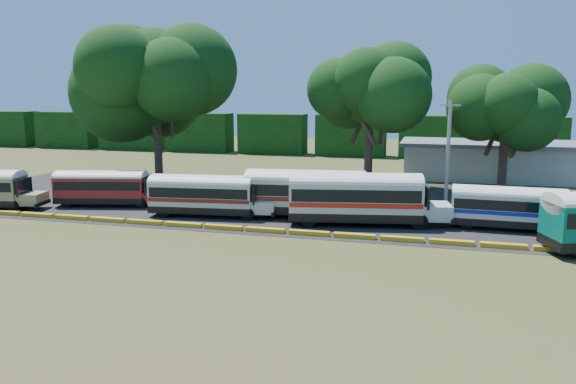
% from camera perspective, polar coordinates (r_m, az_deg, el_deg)
% --- Properties ---
extents(ground, '(160.00, 160.00, 0.00)m').
position_cam_1_polar(ground, '(37.30, -4.96, -4.31)').
color(ground, '#384D19').
rests_on(ground, ground).
extents(asphalt_strip, '(64.00, 24.00, 0.02)m').
position_cam_1_polar(asphalt_strip, '(48.21, 1.03, -0.95)').
color(asphalt_strip, black).
rests_on(asphalt_strip, ground).
extents(curb, '(53.70, 0.45, 0.30)m').
position_cam_1_polar(curb, '(38.17, -4.45, -3.74)').
color(curb, gold).
rests_on(curb, ground).
extents(terminal_building, '(19.00, 9.00, 4.00)m').
position_cam_1_polar(terminal_building, '(64.56, 19.92, 3.08)').
color(terminal_building, beige).
rests_on(terminal_building, ground).
extents(treeline_backdrop, '(130.00, 4.00, 6.00)m').
position_cam_1_polar(treeline_backdrop, '(83.09, 6.43, 5.74)').
color(treeline_backdrop, black).
rests_on(treeline_backdrop, ground).
extents(bus_red, '(9.22, 4.15, 2.95)m').
position_cam_1_polar(bus_red, '(48.49, -18.19, 0.62)').
color(bus_red, black).
rests_on(bus_red, ground).
extents(bus_cream_west, '(9.78, 3.41, 3.15)m').
position_cam_1_polar(bus_cream_west, '(42.67, -8.42, -0.10)').
color(bus_cream_west, black).
rests_on(bus_cream_west, ground).
extents(bus_cream_east, '(11.12, 3.93, 3.58)m').
position_cam_1_polar(bus_cream_east, '(41.80, 2.13, 0.13)').
color(bus_cream_east, black).
rests_on(bus_cream_east, ground).
extents(bus_white_red, '(11.57, 4.75, 3.70)m').
position_cam_1_polar(bus_white_red, '(39.75, 7.20, -0.37)').
color(bus_white_red, black).
rests_on(bus_white_red, ground).
extents(bus_white_blue, '(9.09, 2.60, 2.96)m').
position_cam_1_polar(bus_white_blue, '(40.98, 21.70, -1.29)').
color(bus_white_blue, black).
rests_on(bus_white_blue, ground).
extents(tree_west, '(12.68, 12.68, 15.43)m').
position_cam_1_polar(tree_west, '(57.46, -13.35, 11.33)').
color(tree_west, '#3E2C1F').
rests_on(tree_west, ground).
extents(tree_center, '(9.69, 9.69, 13.29)m').
position_cam_1_polar(tree_center, '(54.08, 8.34, 10.46)').
color(tree_center, '#3E2C1F').
rests_on(tree_center, ground).
extents(tree_east, '(8.63, 8.63, 11.01)m').
position_cam_1_polar(tree_east, '(55.36, 21.31, 7.92)').
color(tree_east, '#3E2C1F').
rests_on(tree_east, ground).
extents(utility_pole, '(1.60, 0.30, 8.66)m').
position_cam_1_polar(utility_pole, '(47.57, 15.95, 3.91)').
color(utility_pole, gray).
rests_on(utility_pole, ground).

